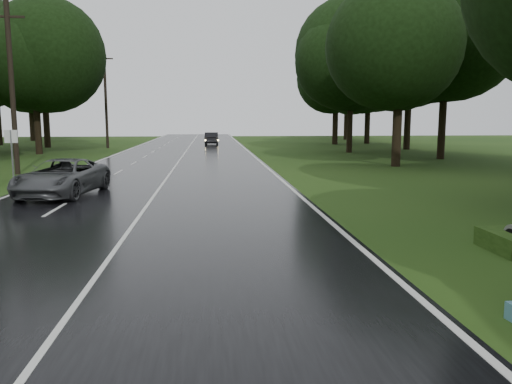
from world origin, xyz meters
TOP-DOWN VIEW (x-y plane):
  - ground at (0.00, 0.00)m, footprint 160.00×160.00m
  - road at (0.00, 20.00)m, footprint 12.00×140.00m
  - lane_center at (0.00, 20.00)m, footprint 0.12×140.00m
  - grey_car at (-3.68, 11.39)m, footprint 3.14×5.50m
  - far_car at (2.45, 50.33)m, footprint 1.63×4.40m
  - utility_pole_mid at (-8.50, 19.83)m, footprint 1.80×0.28m
  - utility_pole_far at (-8.50, 45.14)m, footprint 1.80×0.28m
  - road_sign_b at (-7.20, 15.76)m, footprint 0.61×0.10m
  - tree_left_e at (-12.65, 36.34)m, footprint 9.20×9.20m
  - tree_left_f at (-15.10, 46.66)m, footprint 10.49×10.49m
  - tree_right_d at (14.31, 22.49)m, footprint 8.79×8.79m
  - tree_right_e at (14.97, 36.02)m, footprint 9.52×9.52m
  - tree_right_f at (17.21, 50.38)m, footprint 8.88×8.88m

SIDE VIEW (x-z plane):
  - ground at x=0.00m, z-range 0.00..0.00m
  - utility_pole_mid at x=-8.50m, z-range -4.72..4.72m
  - utility_pole_far at x=-8.50m, z-range -5.11..5.11m
  - road_sign_b at x=-7.20m, z-range -1.28..1.28m
  - tree_left_e at x=-12.65m, z-range -7.18..7.18m
  - tree_left_f at x=-15.10m, z-range -8.19..8.19m
  - tree_right_d at x=14.31m, z-range -6.86..6.86m
  - tree_right_e at x=14.97m, z-range -7.44..7.44m
  - tree_right_f at x=17.21m, z-range -6.94..6.94m
  - road at x=0.00m, z-range 0.00..0.04m
  - lane_center at x=0.00m, z-range 0.04..0.05m
  - far_car at x=2.45m, z-range 0.04..1.48m
  - grey_car at x=-3.68m, z-range 0.04..1.49m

